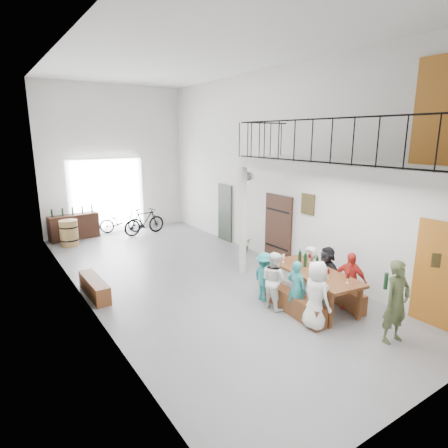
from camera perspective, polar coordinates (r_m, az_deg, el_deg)
floor at (r=10.09m, az=-4.77°, el=-8.00°), size 12.00×12.00×0.00m
room_walls at (r=9.39m, az=-5.20°, el=12.63°), size 12.00×12.00×12.00m
gateway_portal at (r=14.94m, az=-17.38°, el=4.04°), size 2.80×0.08×2.80m
right_wall_decor at (r=9.81m, az=14.48°, el=1.62°), size 0.07×8.28×5.07m
balcony at (r=8.28m, az=18.09°, el=7.83°), size 1.52×5.62×4.00m
tasting_table at (r=8.45m, az=13.66°, el=-7.55°), size 1.18×2.30×0.79m
bench_inner at (r=8.23m, az=10.29°, el=-11.69°), size 0.47×1.87×0.42m
bench_wall at (r=9.03m, az=16.33°, el=-9.67°), size 0.61×1.90×0.44m
tableware at (r=8.45m, az=13.10°, el=-5.95°), size 0.77×1.72×0.35m
side_bench at (r=9.36m, az=-19.14°, el=-9.09°), size 0.35×1.51×0.42m
oak_barrel at (r=13.67m, az=-22.54°, el=-1.29°), size 0.61×0.61×0.89m
serving_counter at (r=14.53m, az=-21.88°, el=-0.39°), size 1.75×0.65×0.90m
counter_bottles at (r=14.41m, az=-22.08°, el=1.89°), size 1.46×0.22×0.28m
guest_left_a at (r=7.52m, az=13.87°, el=-10.47°), size 0.50×0.71×1.36m
guest_left_b at (r=7.94m, az=10.97°, el=-9.63°), size 0.36×0.48×1.20m
guest_left_c at (r=8.21m, az=7.64°, el=-8.48°), size 0.49×0.63×1.26m
guest_left_d at (r=8.55m, az=6.18°, el=-7.99°), size 0.53×0.79×1.13m
guest_right_a at (r=8.54m, az=18.57°, el=-8.20°), size 0.51×0.80×1.26m
guest_right_b at (r=8.97m, az=15.30°, el=-7.08°), size 0.55×1.17×1.21m
guest_right_c at (r=9.33m, az=12.98°, el=-6.56°), size 0.47×0.60×1.09m
host_standing at (r=7.49m, az=24.79°, el=-10.73°), size 0.60×0.43×1.54m
potted_plant at (r=12.06m, az=3.14°, el=-3.24°), size 0.49×0.45×0.45m
bicycle_near at (r=14.91m, az=-15.43°, el=0.30°), size 1.68×1.13×0.83m
bicycle_far at (r=14.41m, az=-12.04°, el=0.39°), size 1.71×0.68×1.00m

